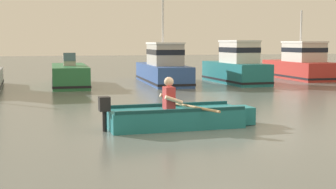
% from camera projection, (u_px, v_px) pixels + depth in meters
% --- Properties ---
extents(ground_plane, '(120.00, 120.00, 0.00)m').
position_uv_depth(ground_plane, '(217.00, 131.00, 10.51)').
color(ground_plane, slate).
extents(rowboat_with_person, '(3.71, 1.91, 1.19)m').
position_uv_depth(rowboat_with_person, '(178.00, 117.00, 10.98)').
color(rowboat_with_person, '#1E727A').
rests_on(rowboat_with_person, ground).
extents(moored_boat_green, '(1.71, 5.18, 1.52)m').
position_uv_depth(moored_boat_green, '(69.00, 76.00, 21.41)').
color(moored_boat_green, '#287042').
rests_on(moored_boat_green, ground).
extents(moored_boat_blue, '(1.96, 6.01, 4.76)m').
position_uv_depth(moored_boat_blue, '(163.00, 68.00, 22.59)').
color(moored_boat_blue, '#2D519E').
rests_on(moored_boat_blue, ground).
extents(moored_boat_teal, '(1.72, 4.91, 2.07)m').
position_uv_depth(moored_boat_teal, '(236.00, 67.00, 22.82)').
color(moored_boat_teal, '#1E727A').
rests_on(moored_boat_teal, ground).
extents(moored_boat_red, '(2.10, 5.38, 3.67)m').
position_uv_depth(moored_boat_red, '(300.00, 65.00, 25.53)').
color(moored_boat_red, '#B72D28').
rests_on(moored_boat_red, ground).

